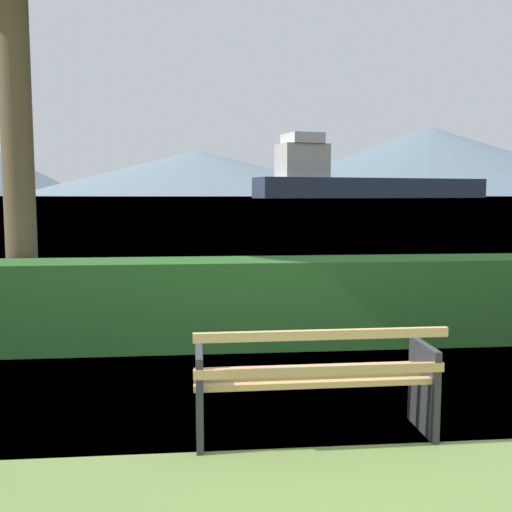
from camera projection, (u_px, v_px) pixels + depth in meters
The scene contains 6 objects.
ground_plane at pixel (313, 434), 4.44m from camera, with size 1400.00×1400.00×0.00m, color olive.
water_surface at pixel (200, 197), 311.08m from camera, with size 620.00×620.00×0.00m, color #6B8EA3.
park_bench at pixel (315, 381), 4.34m from camera, with size 1.77×0.59×0.87m.
hedge_row at pixel (270, 302), 7.07m from camera, with size 11.11×0.79×1.02m, color #285B23.
cargo_ship_large at pixel (358, 181), 246.05m from camera, with size 104.44×40.73×25.51m.
distant_hills at pixel (204, 160), 581.24m from camera, with size 873.98×399.46×85.16m.
Camera 1 is at (-0.84, -4.22, 1.79)m, focal length 41.74 mm.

